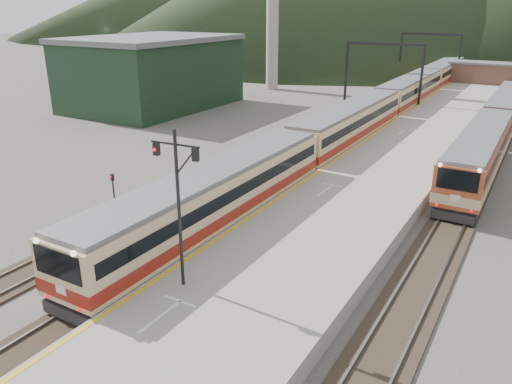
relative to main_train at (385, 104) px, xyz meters
The scene contains 14 objects.
track_main 7.41m from the main_train, 90.00° to the right, with size 2.60×200.00×0.23m.
track_far 8.94m from the main_train, 125.09° to the right, with size 2.60×200.00×0.23m.
track_second 13.68m from the main_train, 31.75° to the right, with size 2.60×200.00×0.23m.
platform 10.82m from the main_train, 58.44° to the right, with size 8.00×100.00×1.00m, color gray.
gantry_near 9.07m from the main_train, 109.88° to the left, with size 9.55×0.25×8.00m.
gantry_far 33.19m from the main_train, 94.95° to the left, with size 9.55×0.25×8.00m.
warehouse 28.55m from the main_train, 169.64° to the right, with size 14.50×20.50×8.60m.
station_shed 31.39m from the main_train, 79.72° to the left, with size 9.40×4.40×3.10m.
main_train is the anchor object (origin of this frame).
second_train 12.76m from the main_train, 25.70° to the right, with size 2.76×37.63×3.37m.
signal_mast 39.03m from the main_train, 85.46° to the right, with size 2.20×0.34×6.75m.
short_signal_a 39.90m from the main_train, 94.09° to the right, with size 0.25×0.20×2.27m.
short_signal_b 17.28m from the main_train, 101.55° to the right, with size 0.25×0.20×2.27m.
short_signal_c 33.19m from the main_train, 103.19° to the right, with size 0.25×0.21×2.27m.
Camera 1 is at (15.13, -6.08, 12.15)m, focal length 35.00 mm.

